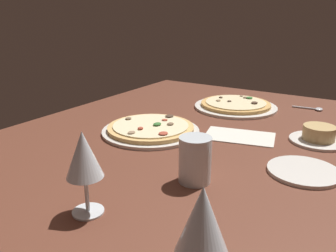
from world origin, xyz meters
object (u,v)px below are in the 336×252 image
pizza_side (235,105)px  pizza_main (151,129)px  spoon (315,109)px  side_plate (304,171)px  ramekin_on_saucer (319,136)px  wine_glass_near (84,157)px  paper_menu (239,136)px  water_glass (195,161)px  wine_glass_far (202,225)px

pizza_side → pizza_main: bearing=-15.4°
spoon → side_plate: bearing=8.0°
pizza_side → ramekin_on_saucer: (22.37, 35.04, 0.78)cm
wine_glass_near → paper_menu: (-55.65, 9.17, -11.45)cm
water_glass → pizza_main: bearing=-128.6°
paper_menu → wine_glass_far: bearing=3.3°
ramekin_on_saucer → wine_glass_far: bearing=-2.1°
pizza_side → ramekin_on_saucer: bearing=57.4°
wine_glass_far → spoon: 108.23cm
water_glass → side_plate: bearing=131.2°
paper_menu → ramekin_on_saucer: bearing=97.8°
pizza_main → side_plate: size_ratio=1.82×
pizza_main → spoon: bearing=145.1°
side_plate → spoon: size_ratio=1.49×
side_plate → spoon: spoon is taller
pizza_main → paper_menu: 27.80cm
wine_glass_near → ramekin_on_saucer: bearing=154.5°
paper_menu → spoon: 46.69cm
pizza_main → spoon: 68.30cm
paper_menu → spoon: size_ratio=1.82×
wine_glass_far → paper_menu: bearing=-163.5°
wine_glass_near → spoon: bearing=167.1°
wine_glass_far → paper_menu: (-62.92, -18.64, -11.47)cm
pizza_side → water_glass: water_glass is taller
wine_glass_far → spoon: size_ratio=1.48×
paper_menu → spoon: spoon is taller
wine_glass_near → side_plate: 52.06cm
spoon → pizza_side: bearing=-62.9°
ramekin_on_saucer → wine_glass_near: size_ratio=0.98×
ramekin_on_saucer → wine_glass_far: (71.07, -2.59, 9.67)cm
pizza_main → ramekin_on_saucer: ramekin_on_saucer is taller
wine_glass_near → paper_menu: 57.55cm
pizza_side → wine_glass_near: size_ratio=1.94×
ramekin_on_saucer → side_plate: ramekin_on_saucer is taller
wine_glass_near → water_glass: bearing=153.4°
pizza_main → spoon: size_ratio=2.70×
side_plate → spoon: 60.82cm
pizza_side → water_glass: 65.83cm
pizza_side → side_plate: 58.52cm
ramekin_on_saucer → wine_glass_near: 71.33cm
side_plate → paper_menu: size_ratio=0.82×
pizza_main → side_plate: (4.22, 47.51, -0.76)cm
wine_glass_near → pizza_main: bearing=-159.9°
pizza_side → ramekin_on_saucer: 41.58cm
wine_glass_near → water_glass: wine_glass_near is taller
pizza_main → wine_glass_far: bearing=40.5°
side_plate → paper_menu: side_plate is taller
pizza_side → side_plate: bearing=37.9°
wine_glass_far → side_plate: wine_glass_far is taller
pizza_side → water_glass: (63.79, 15.85, 3.71)cm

